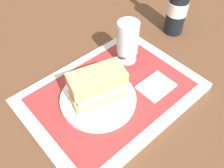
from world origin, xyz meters
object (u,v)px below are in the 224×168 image
object	(u,v)px
plate	(99,99)
beer_bottle	(179,4)
sandwich	(99,86)
beer_glass	(128,41)

from	to	relation	value
plate	beer_bottle	world-z (taller)	beer_bottle
beer_bottle	plate	bearing A→B (deg)	-168.69
beer_bottle	sandwich	bearing A→B (deg)	-168.46
plate	beer_bottle	distance (m)	0.41
sandwich	beer_bottle	size ratio (longest dim) A/B	0.54
sandwich	beer_glass	xyz separation A→B (m)	(0.16, 0.07, 0.01)
plate	sandwich	xyz separation A→B (m)	(0.00, -0.00, 0.05)
beer_glass	beer_bottle	bearing A→B (deg)	3.17
plate	beer_glass	size ratio (longest dim) A/B	1.52
sandwich	beer_bottle	world-z (taller)	beer_bottle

